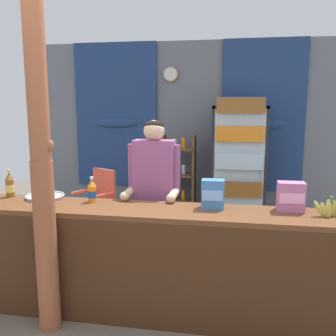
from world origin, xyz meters
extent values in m
plane|color=#665B51|center=(0.00, 1.27, 0.00)|extent=(8.23, 8.23, 0.00)
cube|color=slate|center=(0.00, 3.23, 1.33)|extent=(4.81, 0.12, 2.65)
cube|color=navy|center=(-1.09, 3.14, 1.56)|extent=(1.28, 0.04, 2.18)
ellipsoid|color=navy|center=(-1.09, 3.12, 1.45)|extent=(0.71, 0.10, 0.16)
cube|color=navy|center=(1.12, 3.14, 1.56)|extent=(1.18, 0.04, 2.18)
ellipsoid|color=navy|center=(1.12, 3.12, 1.45)|extent=(0.65, 0.10, 0.16)
cylinder|color=tan|center=(-0.23, 3.15, 2.17)|extent=(0.22, 0.03, 0.22)
cylinder|color=white|center=(-0.23, 3.13, 2.17)|extent=(0.19, 0.01, 0.19)
cube|color=beige|center=(-0.68, 3.15, 1.72)|extent=(0.24, 0.02, 0.18)
cube|color=brown|center=(-0.02, 0.37, 0.88)|extent=(3.33, 0.49, 0.04)
cube|color=#432715|center=(-0.02, 0.15, 0.43)|extent=(3.33, 0.04, 0.86)
cylinder|color=#995133|center=(-0.67, 0.03, 0.66)|extent=(0.16, 0.16, 1.32)
cylinder|color=#995133|center=(-0.67, 0.03, 1.98)|extent=(0.15, 0.15, 1.32)
ellipsoid|color=#995133|center=(-0.59, 0.03, 1.44)|extent=(0.06, 0.05, 0.08)
cube|color=#232328|center=(0.79, 3.05, 0.86)|extent=(0.73, 0.04, 1.71)
cube|color=#232328|center=(0.45, 2.77, 0.86)|extent=(0.04, 0.61, 1.71)
cube|color=#232328|center=(1.14, 2.77, 0.86)|extent=(0.04, 0.61, 1.71)
cube|color=#232328|center=(0.79, 2.77, 1.69)|extent=(0.73, 0.61, 0.04)
cube|color=#232328|center=(0.79, 2.77, 0.04)|extent=(0.73, 0.61, 0.08)
cube|color=silver|center=(0.79, 2.47, 0.91)|extent=(0.67, 0.02, 1.55)
cylinder|color=#B7B7BC|center=(1.10, 2.44, 0.86)|extent=(0.02, 0.02, 0.40)
cube|color=silver|center=(0.79, 2.77, 0.52)|extent=(0.65, 0.53, 0.02)
cube|color=brown|center=(0.79, 2.64, 0.63)|extent=(0.61, 0.49, 0.20)
cube|color=silver|center=(0.79, 2.77, 0.88)|extent=(0.65, 0.53, 0.02)
cube|color=silver|center=(0.79, 2.64, 0.99)|extent=(0.61, 0.49, 0.20)
cube|color=silver|center=(0.79, 2.77, 1.25)|extent=(0.65, 0.53, 0.02)
cube|color=orange|center=(0.79, 2.64, 1.36)|extent=(0.61, 0.49, 0.20)
cube|color=silver|center=(0.79, 2.77, 1.61)|extent=(0.65, 0.53, 0.02)
cube|color=brown|center=(0.79, 2.64, 1.72)|extent=(0.61, 0.49, 0.20)
cube|color=brown|center=(-0.28, 2.86, 0.64)|extent=(0.04, 0.28, 1.29)
cube|color=brown|center=(0.16, 2.86, 0.64)|extent=(0.04, 0.28, 1.29)
cube|color=brown|center=(-0.06, 2.86, 1.10)|extent=(0.44, 0.28, 0.02)
cylinder|color=silver|center=(-0.12, 2.86, 1.17)|extent=(0.07, 0.07, 0.13)
cylinder|color=orange|center=(0.01, 2.86, 1.18)|extent=(0.07, 0.07, 0.15)
cube|color=brown|center=(-0.06, 2.86, 0.71)|extent=(0.44, 0.28, 0.02)
cylinder|color=#75C64C|center=(-0.12, 2.86, 0.80)|extent=(0.06, 0.06, 0.16)
cylinder|color=silver|center=(0.01, 2.86, 0.79)|extent=(0.06, 0.06, 0.14)
cube|color=brown|center=(-0.06, 2.86, 0.32)|extent=(0.44, 0.28, 0.02)
cylinder|color=black|center=(-0.12, 2.86, 0.40)|extent=(0.06, 0.06, 0.13)
cylinder|color=orange|center=(0.01, 2.86, 0.41)|extent=(0.05, 0.05, 0.14)
cube|color=#E5563D|center=(-1.12, 2.15, 0.44)|extent=(0.60, 0.60, 0.04)
cube|color=#E5563D|center=(-1.02, 2.33, 0.66)|extent=(0.38, 0.24, 0.40)
cylinder|color=#E5563D|center=(-1.38, 2.08, 0.22)|extent=(0.04, 0.04, 0.44)
cylinder|color=#E5563D|center=(-1.05, 1.89, 0.22)|extent=(0.04, 0.04, 0.44)
cylinder|color=#E5563D|center=(-1.19, 2.41, 0.22)|extent=(0.04, 0.04, 0.44)
cylinder|color=#E5563D|center=(-0.86, 2.22, 0.22)|extent=(0.04, 0.04, 0.44)
cube|color=#E5563D|center=(-1.29, 2.25, 0.56)|extent=(0.23, 0.36, 0.03)
cube|color=#E5563D|center=(-0.94, 2.05, 0.56)|extent=(0.23, 0.36, 0.03)
cylinder|color=#28282D|center=(-0.08, 0.85, 0.43)|extent=(0.11, 0.11, 0.86)
cylinder|color=#28282D|center=(0.08, 0.85, 0.43)|extent=(0.11, 0.11, 0.86)
cube|color=#934C7F|center=(0.00, 0.85, 1.13)|extent=(0.37, 0.20, 0.55)
sphere|color=#DBB28E|center=(0.00, 0.85, 1.49)|extent=(0.19, 0.19, 0.19)
ellipsoid|color=black|center=(0.00, 0.86, 1.54)|extent=(0.18, 0.18, 0.10)
cylinder|color=#934C7F|center=(-0.21, 0.85, 1.16)|extent=(0.08, 0.08, 0.42)
cylinder|color=#DBB28E|center=(-0.21, 0.70, 0.94)|extent=(0.07, 0.26, 0.07)
sphere|color=#DBB28E|center=(-0.21, 0.57, 0.94)|extent=(0.08, 0.08, 0.08)
cylinder|color=#934C7F|center=(0.20, 0.85, 1.16)|extent=(0.08, 0.08, 0.42)
cylinder|color=#DBB28E|center=(0.20, 0.70, 0.94)|extent=(0.07, 0.26, 0.07)
sphere|color=#DBB28E|center=(0.20, 0.57, 0.94)|extent=(0.08, 0.08, 0.08)
cylinder|color=orange|center=(-0.47, 0.49, 0.97)|extent=(0.07, 0.07, 0.14)
cone|color=orange|center=(-0.47, 0.49, 1.07)|extent=(0.07, 0.07, 0.06)
cylinder|color=white|center=(-0.47, 0.49, 1.11)|extent=(0.03, 0.03, 0.02)
cylinder|color=#194C99|center=(-0.47, 0.49, 0.97)|extent=(0.07, 0.07, 0.06)
cylinder|color=brown|center=(-1.26, 0.54, 0.98)|extent=(0.07, 0.07, 0.16)
cone|color=brown|center=(-1.26, 0.54, 1.09)|extent=(0.07, 0.07, 0.07)
cylinder|color=#E5CC4C|center=(-1.26, 0.54, 1.14)|extent=(0.03, 0.03, 0.03)
cylinder|color=#E5D166|center=(-1.26, 0.54, 0.98)|extent=(0.07, 0.07, 0.07)
cube|color=#3D75B7|center=(0.56, 0.47, 1.02)|extent=(0.18, 0.11, 0.23)
cube|color=#7CB5F7|center=(0.56, 0.41, 1.02)|extent=(0.16, 0.00, 0.08)
cube|color=#B76699|center=(1.16, 0.50, 1.02)|extent=(0.21, 0.12, 0.23)
cube|color=#F7A5D8|center=(1.16, 0.43, 1.02)|extent=(0.19, 0.00, 0.08)
cylinder|color=#BCBCC1|center=(-0.93, 0.55, 0.91)|extent=(0.32, 0.32, 0.02)
torus|color=#BCBCC1|center=(-0.93, 0.55, 0.92)|extent=(0.34, 0.34, 0.02)
ellipsoid|color=#A36638|center=(-0.88, 0.54, 0.94)|extent=(0.08, 0.06, 0.05)
ellipsoid|color=#B2753D|center=(-0.94, 0.59, 0.94)|extent=(0.11, 0.07, 0.04)
ellipsoid|color=#B2753D|center=(-0.98, 0.55, 0.94)|extent=(0.07, 0.09, 0.04)
ellipsoid|color=#B2753D|center=(-0.92, 0.47, 0.94)|extent=(0.11, 0.08, 0.04)
ellipsoid|color=#CCC14C|center=(1.35, 0.39, 0.96)|extent=(0.10, 0.04, 0.13)
ellipsoid|color=#CCC14C|center=(1.38, 0.38, 0.96)|extent=(0.08, 0.03, 0.13)
ellipsoid|color=#CCC14C|center=(1.42, 0.38, 0.97)|extent=(0.06, 0.03, 0.15)
ellipsoid|color=#CCC14C|center=(1.45, 0.40, 0.96)|extent=(0.05, 0.04, 0.13)
cylinder|color=olive|center=(1.43, 0.39, 1.03)|extent=(0.02, 0.02, 0.05)
camera|label=1|loc=(0.70, -2.42, 1.72)|focal=39.57mm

